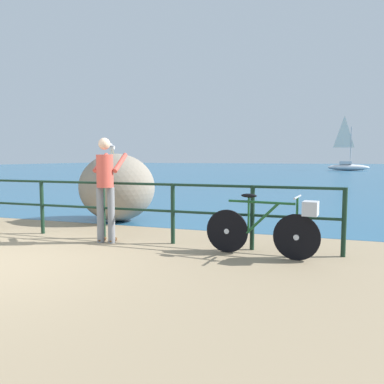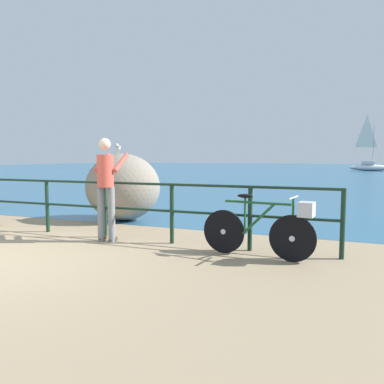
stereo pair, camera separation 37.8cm
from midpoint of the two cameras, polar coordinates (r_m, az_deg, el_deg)
The scene contains 8 objects.
ground_plane at distance 24.24m, azimuth 11.15°, elevation 1.57°, with size 120.00×120.00×0.10m, color #937F60.
sea_surface at distance 52.24m, azimuth 16.96°, elevation 3.40°, with size 120.00×90.00×0.01m, color #285B7F.
promenade_railing at distance 7.36m, azimuth -15.90°, elevation -1.33°, with size 9.45×0.07×1.02m.
bicycle at distance 5.56m, azimuth 13.15°, elevation -5.12°, with size 1.69×0.48×0.92m.
person_at_railing at distance 6.58m, azimuth -11.26°, elevation 1.14°, with size 0.50×0.66×1.78m.
breakwater_boulder_main at distance 8.82m, azimuth -9.23°, elevation 0.73°, with size 1.76×1.56×1.54m.
seagull at distance 8.75m, azimuth -9.94°, elevation 6.64°, with size 0.29×0.29×0.23m.
sailboat at distance 45.87m, azimuth 25.56°, elevation 3.78°, with size 4.44×1.45×6.16m.
Camera 2 is at (4.67, -3.71, 1.45)m, focal length 35.26 mm.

